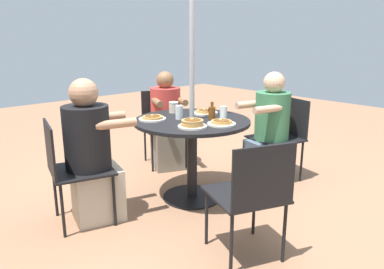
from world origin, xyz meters
TOP-DOWN VIEW (x-y plane):
  - ground_plane at (0.00, 0.00)m, footprint 12.00×12.00m
  - patio_table at (0.00, 0.00)m, footprint 1.05×1.05m
  - umbrella_pole at (0.00, 0.00)m, footprint 0.04×0.04m
  - patio_chair_north at (0.29, 1.05)m, footprint 0.57×0.57m
  - diner_north at (0.24, 0.88)m, footprint 0.47×0.58m
  - patio_chair_east at (-1.02, 0.40)m, footprint 0.61×0.61m
  - patio_chair_south at (-0.26, -1.06)m, footprint 0.56×0.56m
  - diner_south at (-0.22, -0.89)m, footprint 0.45×0.56m
  - patio_chair_west at (1.00, -0.44)m, footprint 0.62×0.62m
  - diner_west at (0.84, -0.37)m, footprint 0.54×0.49m
  - pancake_plate_a at (0.24, 0.27)m, footprint 0.25×0.25m
  - pancake_plate_b at (-0.32, -0.05)m, footprint 0.25×0.25m
  - pancake_plate_c at (-0.21, 0.19)m, footprint 0.25×0.25m
  - pancake_plate_d at (0.10, -0.26)m, footprint 0.25×0.25m
  - syrup_bottle at (-0.10, -0.15)m, footprint 0.09×0.06m
  - coffee_cup at (0.35, -0.08)m, footprint 0.09×0.09m
  - drinking_glass_a at (0.09, 0.07)m, footprint 0.07×0.07m
  - drinking_glass_b at (-0.20, -0.19)m, footprint 0.07×0.07m

SIDE VIEW (x-z plane):
  - ground_plane at x=0.00m, z-range 0.00..0.00m
  - patio_chair_north at x=0.29m, z-range 0.07..0.93m
  - patio_chair_east at x=-1.02m, z-range 0.07..0.93m
  - patio_chair_south at x=-0.26m, z-range 0.07..0.93m
  - patio_chair_west at x=1.00m, z-range 0.07..0.93m
  - diner_west at x=0.84m, z-range -0.05..1.06m
  - diner_south at x=-0.22m, z-range -0.05..1.10m
  - diner_north at x=0.24m, z-range -0.05..1.13m
  - patio_table at x=0.00m, z-range 0.23..0.99m
  - pancake_plate_a at x=0.24m, z-range 0.75..0.80m
  - pancake_plate_d at x=0.10m, z-range 0.75..0.80m
  - pancake_plate_b at x=-0.32m, z-range 0.75..0.80m
  - pancake_plate_c at x=-0.21m, z-range 0.75..0.83m
  - coffee_cup at x=0.35m, z-range 0.76..0.87m
  - syrup_bottle at x=-0.10m, z-range 0.74..0.90m
  - drinking_glass_b at x=-0.20m, z-range 0.76..0.89m
  - drinking_glass_a at x=0.09m, z-range 0.76..0.89m
  - umbrella_pole at x=0.00m, z-range 0.00..2.38m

